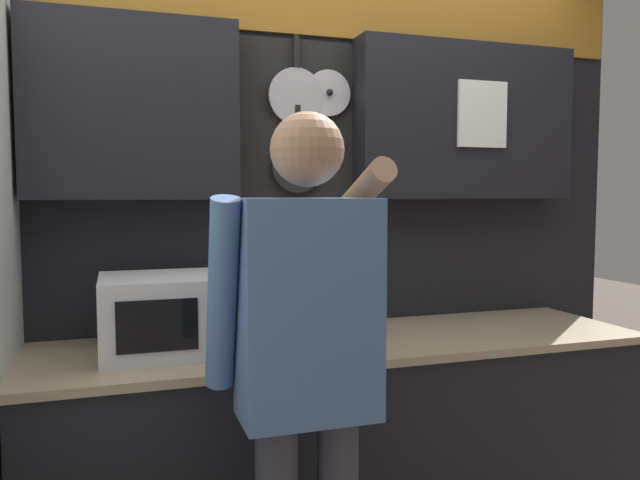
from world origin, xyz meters
name	(u,v)px	position (x,y,z in m)	size (l,w,h in m)	color
base_cabinet_counter	(346,450)	(0.00, 0.00, 0.44)	(2.36, 0.67, 0.88)	black
back_wall_unit	(325,184)	(0.01, 0.30, 1.48)	(2.93, 0.22, 2.46)	black
microwave	(169,314)	(-0.67, 0.01, 1.02)	(0.47, 0.40, 0.27)	silver
knife_block	(342,315)	(-0.02, 0.01, 0.97)	(0.12, 0.16, 0.26)	brown
utensil_crock	(300,319)	(-0.18, 0.01, 0.97)	(0.12, 0.12, 0.36)	white
person	(306,355)	(-0.34, -0.59, 0.99)	(0.54, 0.63, 1.67)	#383842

